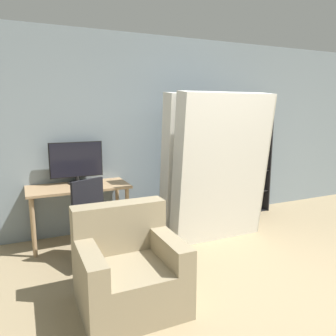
{
  "coord_description": "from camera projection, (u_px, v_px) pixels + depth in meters",
  "views": [
    {
      "loc": [
        -2.11,
        -1.8,
        1.69
      ],
      "look_at": [
        -0.64,
        1.43,
        1.05
      ],
      "focal_mm": 35.0,
      "sensor_mm": 36.0,
      "label": 1
    }
  ],
  "objects": [
    {
      "name": "mattress_far",
      "position": [
        207.0,
        164.0,
        4.48
      ],
      "size": [
        1.25,
        0.44,
        1.9
      ],
      "color": "silver",
      "rests_on": "ground"
    },
    {
      "name": "mattress_near",
      "position": [
        222.0,
        168.0,
        4.15
      ],
      "size": [
        1.25,
        0.48,
        1.9
      ],
      "color": "silver",
      "rests_on": "ground"
    },
    {
      "name": "monitor",
      "position": [
        76.0,
        162.0,
        4.21
      ],
      "size": [
        0.67,
        0.23,
        0.54
      ],
      "color": "black",
      "rests_on": "desk"
    },
    {
      "name": "desk",
      "position": [
        79.0,
        194.0,
        4.12
      ],
      "size": [
        1.24,
        0.59,
        0.74
      ],
      "color": "tan",
      "rests_on": "ground"
    },
    {
      "name": "office_chair",
      "position": [
        97.0,
        230.0,
        3.6
      ],
      "size": [
        0.58,
        0.58,
        0.93
      ],
      "color": "#4C4C51",
      "rests_on": "ground"
    },
    {
      "name": "armchair",
      "position": [
        128.0,
        269.0,
        2.85
      ],
      "size": [
        0.85,
        0.8,
        0.85
      ],
      "color": "gray",
      "rests_on": "ground"
    },
    {
      "name": "ground_plane",
      "position": [
        307.0,
        312.0,
        2.77
      ],
      "size": [
        16.0,
        16.0,
        0.0
      ],
      "primitive_type": "plane",
      "color": "#9E8966"
    },
    {
      "name": "bookshelf",
      "position": [
        243.0,
        166.0,
        5.35
      ],
      "size": [
        0.71,
        0.29,
        1.72
      ],
      "color": "black",
      "rests_on": "ground"
    },
    {
      "name": "wall_back",
      "position": [
        174.0,
        132.0,
        4.89
      ],
      "size": [
        8.0,
        0.06,
        2.7
      ],
      "color": "gray",
      "rests_on": "ground"
    }
  ]
}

